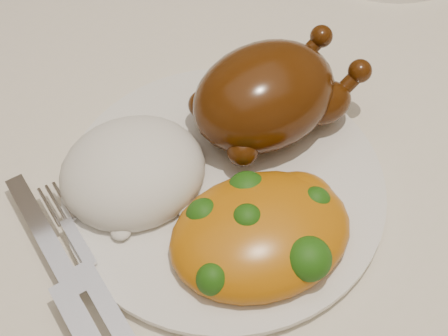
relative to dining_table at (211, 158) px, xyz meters
name	(u,v)px	position (x,y,z in m)	size (l,w,h in m)	color
dining_table	(211,158)	(0.00, 0.00, 0.00)	(1.60, 0.90, 0.76)	brown
tablecloth	(210,113)	(0.00, 0.00, 0.07)	(1.73, 1.03, 0.18)	silver
dinner_plate	(224,186)	(-0.04, -0.11, 0.11)	(0.27, 0.27, 0.01)	white
roast_chicken	(268,95)	(0.02, -0.07, 0.15)	(0.16, 0.11, 0.08)	#4E2308
rice_mound	(133,172)	(-0.11, -0.07, 0.13)	(0.13, 0.12, 0.06)	white
mac_and_cheese	(265,229)	(-0.04, -0.17, 0.13)	(0.16, 0.13, 0.05)	#C4750C
cutlery	(81,288)	(-0.18, -0.15, 0.12)	(0.05, 0.19, 0.01)	silver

